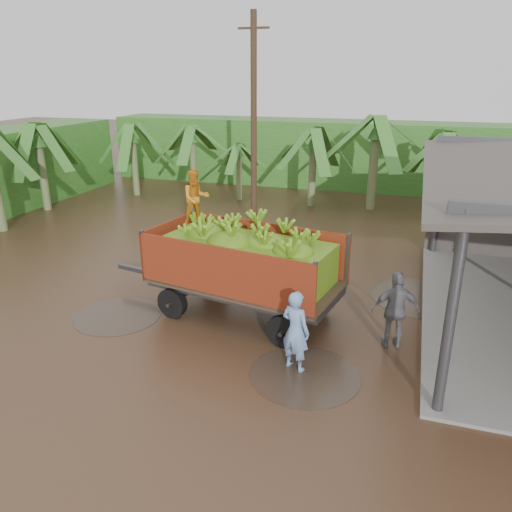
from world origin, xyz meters
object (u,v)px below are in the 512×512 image
at_px(man_blue, 296,331).
at_px(man_grey, 396,310).
at_px(utility_pole, 254,125).
at_px(banana_trailer, 244,263).

distance_m(man_blue, man_grey, 2.56).
xyz_separation_m(man_blue, man_grey, (1.97, 1.64, 0.02)).
relative_size(man_blue, utility_pole, 0.22).
bearing_deg(utility_pole, banana_trailer, -73.73).
relative_size(banana_trailer, utility_pole, 0.84).
relative_size(banana_trailer, man_blue, 3.76).
xyz_separation_m(man_grey, utility_pole, (-6.08, 8.08, 3.23)).
xyz_separation_m(banana_trailer, man_blue, (1.89, -2.12, -0.55)).
relative_size(banana_trailer, man_grey, 3.68).
bearing_deg(man_blue, banana_trailer, -25.94).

